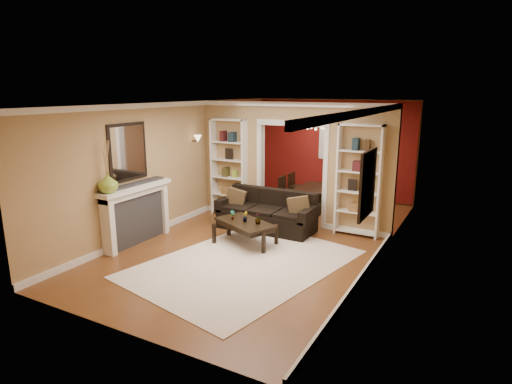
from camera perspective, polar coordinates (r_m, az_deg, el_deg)
The scene contains 30 objects.
floor at distance 8.83m, azimuth 1.54°, elevation -6.06°, with size 8.00×8.00×0.00m, color brown.
ceiling at distance 8.32m, azimuth 1.66°, elevation 11.73°, with size 8.00×8.00×0.00m, color white.
wall_back at distance 12.13m, azimuth 10.25°, elevation 5.70°, with size 8.00×8.00×0.00m, color tan.
wall_front at distance 5.34m, azimuth -18.36°, elevation -4.77°, with size 8.00×8.00×0.00m, color tan.
wall_left at distance 9.69m, azimuth -10.37°, elevation 3.75°, with size 8.00×8.00×0.00m, color tan.
wall_right at distance 7.74m, azimuth 16.61°, elevation 0.95°, with size 8.00×8.00×0.00m, color tan.
partition_wall at distance 9.54m, azimuth 4.88°, elevation 3.77°, with size 4.50×0.15×2.70m, color tan.
red_back_panel at distance 12.11m, azimuth 10.20°, elevation 5.54°, with size 4.44×0.04×2.64m, color maroon.
dining_window at distance 12.04m, azimuth 10.19°, elevation 6.60°, with size 0.78×0.03×0.98m, color #8CA5CC.
area_rug at distance 7.55m, azimuth -1.51°, elevation -9.52°, with size 2.72×3.80×0.01m, color white.
sofa at distance 9.20m, azimuth 1.44°, elevation -2.52°, with size 2.14×0.92×0.84m, color black.
pillow_left at distance 9.48m, azimuth -2.70°, elevation -0.77°, with size 0.42×0.12×0.42m, color brown.
pillow_right at distance 8.81m, azimuth 5.78°, elevation -1.90°, with size 0.43×0.12×0.43m, color brown.
coffee_table at distance 8.38m, azimuth -1.46°, elevation -5.48°, with size 1.22×0.66×0.46m, color black.
plant_left at distance 8.42m, azimuth -3.15°, elevation -3.07°, with size 0.10×0.07×0.19m, color #336626.
plant_center at distance 8.28m, azimuth -1.48°, elevation -3.30°, with size 0.11×0.09×0.21m, color #336626.
plant_right at distance 8.15m, azimuth 0.26°, elevation -3.55°, with size 0.12×0.12×0.21m, color #336626.
bookshelf_left at distance 10.15m, azimuth -3.58°, elevation 3.23°, with size 0.90×0.30×2.30m, color white.
bookshelf_right at distance 8.92m, azimuth 13.56°, elevation 1.44°, with size 0.90×0.30×2.30m, color white.
fireplace at distance 8.66m, azimuth -15.53°, elevation -2.93°, with size 0.32×1.70×1.16m, color white.
vase at distance 8.04m, azimuth -19.13°, elevation 1.15°, with size 0.35×0.35×0.36m, color #89B038.
mirror at distance 8.51m, azimuth -16.73°, elevation 5.12°, with size 0.03×0.95×1.10m, color silver.
wall_sconce at distance 9.99m, azimuth -8.05°, elevation 6.91°, with size 0.18×0.18×0.22m, color #FFE0A5.
framed_art at distance 6.75m, azimuth 14.58°, elevation 1.03°, with size 0.04×0.85×1.05m, color black.
dining_table at distance 11.08m, azimuth 7.72°, elevation -0.71°, with size 0.81×1.45×0.51m, color black.
dining_chair_nw at distance 10.98m, azimuth 4.50°, elevation 0.05°, with size 0.40×0.40×0.81m, color black.
dining_chair_ne at distance 10.59m, azimuth 9.95°, elevation -0.39°, with size 0.44×0.44×0.90m, color black.
dining_chair_sw at distance 11.52m, azimuth 5.73°, elevation 0.65°, with size 0.40×0.40×0.81m, color black.
dining_chair_se at distance 11.14m, azimuth 10.95°, elevation 0.34°, with size 0.46×0.46×0.93m, color black.
chandelier at distance 10.84m, azimuth 8.19°, elevation 8.43°, with size 0.50×0.50×0.30m, color #3F2C1C.
Camera 1 is at (3.77, -7.42, 2.97)m, focal length 30.00 mm.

